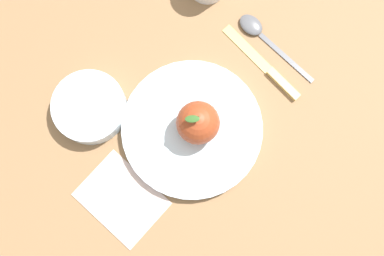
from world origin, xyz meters
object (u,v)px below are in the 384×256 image
Objects in this scene: apple at (198,123)px; dinner_plate at (192,129)px; spoon at (259,32)px; linen_napkin at (122,199)px; side_bowl at (89,107)px; knife at (268,69)px.

dinner_plate is at bearing -4.08° from apple.
spoon is at bearing -137.49° from apple.
apple is at bearing -152.18° from linen_napkin.
dinner_plate is at bearing 40.58° from spoon.
apple is 0.66× the size of side_bowl.
side_bowl is 0.33m from knife.
spoon is (-0.33, -0.06, -0.02)m from side_bowl.
knife is 0.07m from spoon.
side_bowl reaches higher than dinner_plate.
knife reaches higher than linen_napkin.
side_bowl reaches higher than linen_napkin.
dinner_plate is at bearing 23.84° from knife.
apple is at bearing 175.92° from dinner_plate.
linen_napkin is (0.16, 0.08, -0.05)m from apple.
dinner_plate is 0.05m from apple.
side_bowl is at bearing -25.79° from apple.
dinner_plate is 1.76× the size of linen_napkin.
apple is at bearing 154.21° from side_bowl.
apple reaches higher than side_bowl.
linen_napkin is (-0.01, 0.17, -0.02)m from side_bowl.
apple is (-0.01, 0.00, 0.05)m from dinner_plate.
knife is (-0.33, 0.01, -0.02)m from side_bowl.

